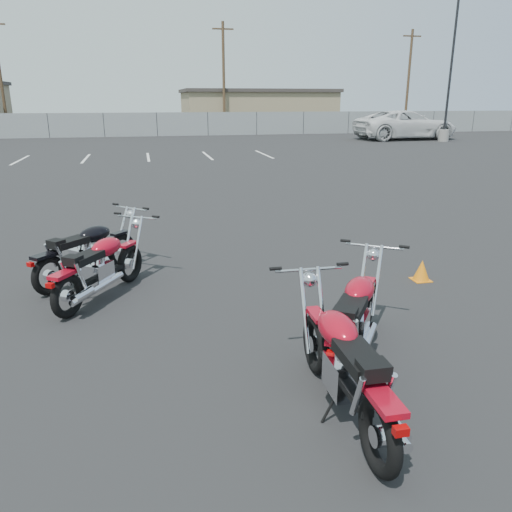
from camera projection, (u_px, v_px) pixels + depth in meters
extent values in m
plane|color=black|center=(251.00, 316.00, 6.68)|extent=(120.00, 120.00, 0.00)
torus|color=black|center=(130.00, 263.00, 7.87)|extent=(0.42, 0.57, 0.60)
cylinder|color=silver|center=(130.00, 263.00, 7.87)|extent=(0.17, 0.19, 0.16)
torus|color=black|center=(67.00, 296.00, 6.57)|extent=(0.42, 0.57, 0.60)
cylinder|color=silver|center=(67.00, 296.00, 6.57)|extent=(0.17, 0.19, 0.16)
cube|color=black|center=(101.00, 276.00, 7.21)|extent=(0.65, 0.94, 0.06)
cube|color=silver|center=(99.00, 273.00, 7.14)|extent=(0.44, 0.47, 0.30)
cylinder|color=silver|center=(97.00, 261.00, 7.09)|extent=(0.30, 0.32, 0.27)
ellipsoid|color=#A40A1B|center=(106.00, 247.00, 7.26)|extent=(0.57, 0.66, 0.26)
cube|color=black|center=(85.00, 258.00, 6.83)|extent=(0.52, 0.61, 0.10)
cube|color=black|center=(73.00, 260.00, 6.59)|extent=(0.28, 0.27, 0.12)
cube|color=#A40A1B|center=(64.00, 274.00, 6.45)|extent=(0.38, 0.45, 0.05)
cube|color=#A40A1B|center=(128.00, 244.00, 7.78)|extent=(0.29, 0.36, 0.04)
cylinder|color=silver|center=(80.00, 276.00, 6.59)|extent=(0.14, 0.18, 0.39)
cylinder|color=silver|center=(66.00, 274.00, 6.66)|extent=(0.14, 0.18, 0.39)
cylinder|color=silver|center=(98.00, 288.00, 6.90)|extent=(0.67, 0.98, 0.13)
cylinder|color=silver|center=(83.00, 295.00, 6.61)|extent=(0.29, 0.36, 0.13)
cylinder|color=silver|center=(137.00, 242.00, 7.86)|extent=(0.25, 0.36, 0.79)
cylinder|color=silver|center=(128.00, 241.00, 7.91)|extent=(0.25, 0.36, 0.79)
sphere|color=silver|center=(137.00, 224.00, 7.95)|extent=(0.22, 0.22, 0.16)
cylinder|color=silver|center=(137.00, 217.00, 7.94)|extent=(0.61, 0.40, 0.03)
cylinder|color=black|center=(156.00, 217.00, 7.80)|extent=(0.12, 0.10, 0.04)
cylinder|color=black|center=(117.00, 213.00, 8.02)|extent=(0.12, 0.10, 0.04)
cylinder|color=black|center=(90.00, 289.00, 7.22)|extent=(0.15, 0.10, 0.30)
cube|color=#990505|center=(50.00, 285.00, 6.24)|extent=(0.12, 0.10, 0.06)
torus|color=black|center=(122.00, 251.00, 8.53)|extent=(0.49, 0.52, 0.60)
cylinder|color=silver|center=(122.00, 251.00, 8.53)|extent=(0.18, 0.19, 0.16)
torus|color=black|center=(50.00, 275.00, 7.33)|extent=(0.49, 0.52, 0.60)
cylinder|color=silver|center=(50.00, 275.00, 7.33)|extent=(0.18, 0.19, 0.16)
cube|color=black|center=(88.00, 260.00, 7.92)|extent=(0.80, 0.84, 0.06)
cube|color=silver|center=(85.00, 257.00, 7.86)|extent=(0.47, 0.47, 0.30)
cylinder|color=silver|center=(84.00, 246.00, 7.81)|extent=(0.32, 0.32, 0.27)
ellipsoid|color=black|center=(95.00, 234.00, 7.95)|extent=(0.62, 0.64, 0.26)
cube|color=black|center=(70.00, 242.00, 7.56)|extent=(0.57, 0.58, 0.10)
cube|color=black|center=(56.00, 244.00, 7.35)|extent=(0.29, 0.28, 0.12)
cube|color=black|center=(46.00, 255.00, 7.22)|extent=(0.42, 0.43, 0.05)
cube|color=black|center=(120.00, 233.00, 8.44)|extent=(0.33, 0.34, 0.04)
cylinder|color=silver|center=(62.00, 258.00, 7.32)|extent=(0.16, 0.17, 0.39)
cylinder|color=silver|center=(51.00, 255.00, 7.44)|extent=(0.16, 0.17, 0.39)
cylinder|color=silver|center=(80.00, 270.00, 7.61)|extent=(0.83, 0.87, 0.13)
cylinder|color=silver|center=(63.00, 275.00, 7.34)|extent=(0.33, 0.34, 0.13)
cylinder|color=silver|center=(129.00, 232.00, 8.49)|extent=(0.31, 0.32, 0.79)
cylinder|color=silver|center=(122.00, 230.00, 8.58)|extent=(0.31, 0.32, 0.79)
sphere|color=silver|center=(131.00, 214.00, 8.59)|extent=(0.23, 0.23, 0.16)
cylinder|color=silver|center=(131.00, 208.00, 8.57)|extent=(0.53, 0.50, 0.03)
cylinder|color=black|center=(146.00, 208.00, 8.37)|extent=(0.11, 0.11, 0.04)
cylinder|color=black|center=(115.00, 204.00, 8.72)|extent=(0.11, 0.11, 0.04)
cylinder|color=black|center=(78.00, 271.00, 7.96)|extent=(0.13, 0.13, 0.30)
cube|color=#990505|center=(30.00, 264.00, 7.03)|extent=(0.11, 0.11, 0.06)
torus|color=black|center=(366.00, 308.00, 6.18)|extent=(0.45, 0.58, 0.62)
cylinder|color=silver|center=(366.00, 308.00, 6.18)|extent=(0.18, 0.20, 0.17)
torus|color=black|center=(338.00, 365.00, 4.85)|extent=(0.45, 0.58, 0.62)
cylinder|color=silver|center=(338.00, 365.00, 4.85)|extent=(0.18, 0.20, 0.17)
cube|color=black|center=(354.00, 329.00, 5.50)|extent=(0.71, 0.95, 0.06)
cube|color=silver|center=(353.00, 326.00, 5.44)|extent=(0.46, 0.49, 0.31)
cylinder|color=silver|center=(355.00, 310.00, 5.38)|extent=(0.32, 0.33, 0.27)
ellipsoid|color=#A40A1B|center=(360.00, 290.00, 5.55)|extent=(0.60, 0.68, 0.27)
cube|color=black|center=(350.00, 309.00, 5.12)|extent=(0.55, 0.62, 0.10)
cube|color=black|center=(345.00, 315.00, 4.87)|extent=(0.29, 0.28, 0.12)
cube|color=#A40A1B|center=(340.00, 335.00, 4.73)|extent=(0.40, 0.46, 0.05)
cube|color=#A40A1B|center=(368.00, 283.00, 6.08)|extent=(0.31, 0.37, 0.04)
cylinder|color=silver|center=(356.00, 336.00, 4.87)|extent=(0.15, 0.19, 0.41)
cylinder|color=silver|center=(331.00, 332.00, 4.95)|extent=(0.15, 0.19, 0.41)
cylinder|color=silver|center=(364.00, 350.00, 5.19)|extent=(0.73, 0.99, 0.13)
cylinder|color=silver|center=(358.00, 363.00, 4.89)|extent=(0.31, 0.37, 0.14)
cylinder|color=silver|center=(377.00, 280.00, 6.16)|extent=(0.27, 0.37, 0.82)
cylinder|color=silver|center=(362.00, 278.00, 6.22)|extent=(0.27, 0.37, 0.82)
sphere|color=silver|center=(373.00, 255.00, 6.26)|extent=(0.23, 0.23, 0.17)
cylinder|color=silver|center=(374.00, 246.00, 6.24)|extent=(0.61, 0.44, 0.03)
cylinder|color=black|center=(404.00, 247.00, 6.08)|extent=(0.12, 0.10, 0.04)
cylinder|color=black|center=(345.00, 241.00, 6.34)|extent=(0.12, 0.10, 0.04)
cylinder|color=black|center=(338.00, 347.00, 5.52)|extent=(0.15, 0.11, 0.31)
cube|color=#990505|center=(332.00, 354.00, 4.52)|extent=(0.12, 0.11, 0.06)
torus|color=black|center=(316.00, 344.00, 5.25)|extent=(0.13, 0.64, 0.64)
cylinder|color=silver|center=(316.00, 344.00, 5.25)|extent=(0.11, 0.17, 0.17)
torus|color=black|center=(379.00, 436.00, 3.81)|extent=(0.13, 0.64, 0.64)
cylinder|color=silver|center=(379.00, 436.00, 3.81)|extent=(0.11, 0.17, 0.17)
cube|color=black|center=(343.00, 379.00, 4.52)|extent=(0.12, 1.12, 0.06)
cube|color=silver|center=(345.00, 375.00, 4.45)|extent=(0.30, 0.41, 0.32)
cylinder|color=silver|center=(346.00, 356.00, 4.39)|extent=(0.22, 0.27, 0.28)
ellipsoid|color=#A40A1B|center=(337.00, 329.00, 4.57)|extent=(0.33, 0.62, 0.27)
cube|color=black|center=(359.00, 358.00, 4.10)|extent=(0.29, 0.59, 0.11)
cube|color=black|center=(373.00, 370.00, 3.84)|extent=(0.24, 0.19, 0.13)
cube|color=#A40A1B|center=(384.00, 400.00, 3.69)|extent=(0.20, 0.45, 0.05)
cube|color=#A40A1B|center=(317.00, 315.00, 5.15)|extent=(0.14, 0.36, 0.04)
cylinder|color=silver|center=(388.00, 393.00, 3.90)|extent=(0.06, 0.20, 0.42)
cylinder|color=silver|center=(358.00, 396.00, 3.85)|extent=(0.06, 0.20, 0.42)
cylinder|color=silver|center=(375.00, 402.00, 4.27)|extent=(0.11, 1.17, 0.14)
cylinder|color=silver|center=(393.00, 424.00, 3.95)|extent=(0.13, 0.38, 0.14)
cylinder|color=silver|center=(322.00, 309.00, 5.28)|extent=(0.05, 0.42, 0.84)
cylinder|color=silver|center=(304.00, 310.00, 5.25)|extent=(0.05, 0.42, 0.84)
sphere|color=silver|center=(309.00, 279.00, 5.34)|extent=(0.17, 0.17, 0.17)
cylinder|color=silver|center=(309.00, 269.00, 5.33)|extent=(0.74, 0.04, 0.03)
cylinder|color=black|center=(343.00, 264.00, 5.37)|extent=(0.13, 0.04, 0.04)
cylinder|color=black|center=(276.00, 269.00, 5.22)|extent=(0.13, 0.04, 0.04)
cylinder|color=black|center=(330.00, 406.00, 4.45)|extent=(0.17, 0.03, 0.32)
cube|color=#990505|center=(401.00, 431.00, 3.45)|extent=(0.11, 0.07, 0.06)
cone|color=orange|center=(422.00, 270.00, 7.97)|extent=(0.26, 0.26, 0.32)
cube|color=orange|center=(421.00, 280.00, 8.02)|extent=(0.28, 0.28, 0.01)
cylinder|color=gray|center=(444.00, 135.00, 34.27)|extent=(0.70, 0.70, 0.80)
cylinder|color=black|center=(453.00, 53.00, 32.69)|extent=(0.16, 0.16, 9.72)
cube|color=slate|center=(157.00, 124.00, 38.98)|extent=(80.00, 0.04, 1.80)
cylinder|color=black|center=(48.00, 126.00, 37.30)|extent=(0.06, 0.06, 1.80)
cylinder|color=black|center=(104.00, 125.00, 38.14)|extent=(0.06, 0.06, 1.80)
cylinder|color=black|center=(157.00, 124.00, 38.98)|extent=(0.06, 0.06, 1.80)
cylinder|color=black|center=(208.00, 124.00, 39.82)|extent=(0.06, 0.06, 1.80)
cylinder|color=black|center=(257.00, 123.00, 40.65)|extent=(0.06, 0.06, 1.80)
cylinder|color=black|center=(303.00, 123.00, 41.49)|extent=(0.06, 0.06, 1.80)
cylinder|color=black|center=(348.00, 122.00, 42.33)|extent=(0.06, 0.06, 1.80)
cylinder|color=black|center=(392.00, 122.00, 43.17)|extent=(0.06, 0.06, 1.80)
cylinder|color=black|center=(433.00, 122.00, 44.01)|extent=(0.06, 0.06, 1.80)
cylinder|color=black|center=(473.00, 121.00, 44.85)|extent=(0.06, 0.06, 1.80)
cylinder|color=black|center=(512.00, 121.00, 45.68)|extent=(0.06, 0.06, 1.80)
cube|color=#8C7C5A|center=(256.00, 111.00, 49.21)|extent=(14.00, 9.00, 3.40)
cube|color=#3A3430|center=(256.00, 91.00, 48.65)|extent=(14.40, 9.40, 0.30)
cylinder|color=#3E2D1D|center=(0.00, 77.00, 40.03)|extent=(0.24, 0.24, 9.00)
cylinder|color=#3E2D1D|center=(224.00, 78.00, 42.88)|extent=(0.24, 0.24, 9.00)
cube|color=#3E2D1D|center=(223.00, 29.00, 41.70)|extent=(1.80, 0.12, 0.12)
cylinder|color=#3E2D1D|center=(408.00, 80.00, 47.58)|extent=(0.24, 0.24, 9.00)
cube|color=#3E2D1D|center=(412.00, 36.00, 46.41)|extent=(1.80, 0.12, 0.12)
cube|color=silver|center=(20.00, 160.00, 23.82)|extent=(0.12, 4.00, 0.01)
cube|color=silver|center=(86.00, 158.00, 24.45)|extent=(0.12, 4.00, 0.01)
cube|color=silver|center=(148.00, 157.00, 25.08)|extent=(0.12, 4.00, 0.01)
cube|color=silver|center=(207.00, 156.00, 25.71)|extent=(0.12, 4.00, 0.01)
cube|color=silver|center=(264.00, 154.00, 26.34)|extent=(0.12, 4.00, 0.01)
imported|color=silver|center=(406.00, 116.00, 35.66)|extent=(3.77, 8.59, 3.21)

